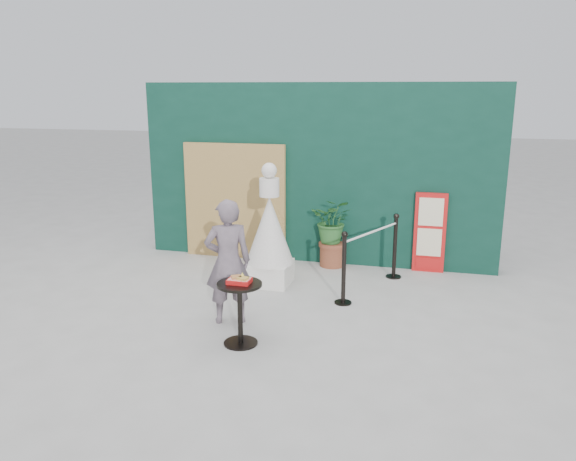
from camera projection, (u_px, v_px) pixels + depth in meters
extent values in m
plane|color=#ADAAA5|center=(264.00, 333.00, 6.85)|extent=(60.00, 60.00, 0.00)
cube|color=#0A2E23|center=(317.00, 174.00, 9.43)|extent=(6.00, 0.30, 3.00)
cube|color=tan|center=(235.00, 202.00, 9.70)|extent=(1.80, 0.08, 2.00)
imported|color=slate|center=(228.00, 262.00, 7.01)|extent=(0.69, 0.59, 1.60)
cube|color=red|center=(430.00, 233.00, 9.01)|extent=(0.50, 0.06, 1.30)
cube|color=beige|center=(431.00, 212.00, 8.89)|extent=(0.38, 0.02, 0.45)
cube|color=beige|center=(429.00, 242.00, 9.01)|extent=(0.38, 0.02, 0.45)
cube|color=red|center=(428.00, 263.00, 9.10)|extent=(0.38, 0.02, 0.18)
cube|color=white|center=(270.00, 273.00, 8.56)|extent=(0.62, 0.62, 0.34)
cone|color=silver|center=(270.00, 230.00, 8.39)|extent=(0.72, 0.72, 1.02)
cylinder|color=silver|center=(269.00, 187.00, 8.23)|extent=(0.29, 0.29, 0.27)
sphere|color=silver|center=(269.00, 170.00, 8.17)|extent=(0.23, 0.23, 0.23)
cylinder|color=black|center=(241.00, 343.00, 6.56)|extent=(0.40, 0.40, 0.02)
cylinder|color=black|center=(240.00, 315.00, 6.48)|extent=(0.06, 0.06, 0.72)
cylinder|color=black|center=(239.00, 284.00, 6.39)|extent=(0.52, 0.52, 0.03)
cube|color=red|center=(239.00, 281.00, 6.38)|extent=(0.26, 0.19, 0.05)
cube|color=red|center=(239.00, 279.00, 6.37)|extent=(0.24, 0.17, 0.00)
cube|color=#C68048|center=(236.00, 277.00, 6.38)|extent=(0.15, 0.14, 0.02)
cube|color=gold|center=(243.00, 278.00, 6.33)|extent=(0.13, 0.13, 0.02)
cone|color=yellow|center=(242.00, 275.00, 6.40)|extent=(0.06, 0.06, 0.06)
cylinder|color=brown|center=(332.00, 256.00, 9.41)|extent=(0.41, 0.41, 0.34)
cylinder|color=brown|center=(332.00, 244.00, 9.36)|extent=(0.46, 0.46, 0.06)
imported|color=#2A622A|center=(333.00, 221.00, 9.26)|extent=(0.68, 0.59, 0.76)
cylinder|color=black|center=(343.00, 303.00, 7.80)|extent=(0.24, 0.24, 0.02)
cylinder|color=black|center=(344.00, 270.00, 7.68)|extent=(0.06, 0.06, 0.96)
sphere|color=black|center=(345.00, 234.00, 7.56)|extent=(0.09, 0.09, 0.09)
cylinder|color=black|center=(393.00, 277.00, 8.87)|extent=(0.24, 0.24, 0.02)
cylinder|color=black|center=(395.00, 248.00, 8.76)|extent=(0.06, 0.06, 0.96)
sphere|color=black|center=(396.00, 216.00, 8.63)|extent=(0.09, 0.09, 0.09)
cylinder|color=silver|center=(372.00, 232.00, 8.12)|extent=(0.63, 1.31, 0.03)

